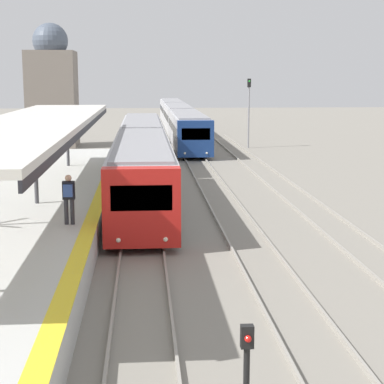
% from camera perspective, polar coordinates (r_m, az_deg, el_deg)
% --- Properties ---
extents(platform_canopy, '(4.00, 26.75, 3.22)m').
position_cam_1_polar(platform_canopy, '(25.16, -13.80, 5.96)').
color(platform_canopy, beige).
rests_on(platform_canopy, station_platform).
extents(person_on_platform, '(0.40, 0.40, 1.66)m').
position_cam_1_polar(person_on_platform, '(21.46, -10.91, -0.29)').
color(person_on_platform, '#2D2D33').
rests_on(person_on_platform, station_platform).
extents(train_near, '(2.60, 30.59, 3.04)m').
position_cam_1_polar(train_near, '(36.04, -4.47, 3.54)').
color(train_near, red).
rests_on(train_near, ground_plane).
extents(train_far, '(2.59, 45.18, 2.96)m').
position_cam_1_polar(train_far, '(67.38, -1.23, 6.62)').
color(train_far, navy).
rests_on(train_far, ground_plane).
extents(signal_post_near, '(0.20, 0.21, 2.11)m').
position_cam_1_polar(signal_post_near, '(10.31, 4.87, -15.97)').
color(signal_post_near, black).
rests_on(signal_post_near, ground_plane).
extents(signal_mast_far, '(0.28, 0.29, 5.71)m').
position_cam_1_polar(signal_mast_far, '(53.60, 5.07, 7.69)').
color(signal_mast_far, gray).
rests_on(signal_mast_far, ground_plane).
extents(distant_domed_building, '(4.00, 4.00, 10.25)m').
position_cam_1_polar(distant_domed_building, '(55.66, -12.33, 8.86)').
color(distant_domed_building, slate).
rests_on(distant_domed_building, ground_plane).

